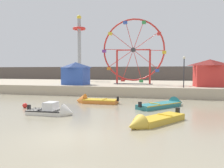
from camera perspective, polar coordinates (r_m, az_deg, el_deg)
ground_plane at (r=12.17m, az=-10.67°, el=-12.74°), size 240.00×240.00×0.00m
quay_promenade at (r=38.35m, az=6.85°, el=-0.69°), size 110.00×20.34×1.31m
distant_town_skyline at (r=61.24m, az=9.68°, el=2.25°), size 140.00×3.00×4.40m
motorboat_mustard_yellow at (r=14.53m, az=9.87°, el=-9.15°), size 3.72×4.80×1.18m
motorboat_orange_hull at (r=23.76m, az=-5.04°, el=-4.22°), size 4.58×1.56×1.47m
motorboat_teal_painted at (r=21.99m, az=13.60°, el=-4.93°), size 4.62×5.39×1.33m
motorboat_white_red_stripe at (r=18.02m, az=-14.02°, el=-6.63°), size 3.84×1.50×1.46m
ferris_wheel_red_frame at (r=34.93m, az=5.34°, el=8.15°), size 9.72×1.20×9.89m
drop_tower_steel_tower at (r=47.60m, az=-8.18°, el=9.09°), size 2.80×2.80×13.29m
carnival_booth_red_striped at (r=31.89m, az=23.28°, el=2.67°), size 4.35×3.27×3.50m
carnival_booth_blue_tent at (r=33.66m, az=-9.07°, el=2.74°), size 3.98×3.08×3.28m
promenade_lamp_near at (r=28.64m, az=17.58°, el=4.07°), size 0.32×0.32×3.77m
mooring_buoy_orange at (r=22.05m, az=-20.95°, el=-5.05°), size 0.44×0.44×0.44m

